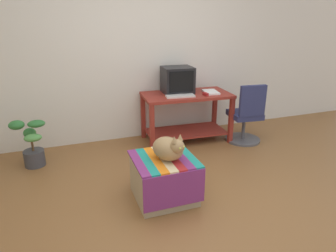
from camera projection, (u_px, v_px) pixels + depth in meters
ground_plane at (197, 205)px, 3.02m from camera, size 14.00×14.00×0.00m
back_wall at (141, 51)px, 4.39m from camera, size 8.00×0.10×2.60m
desk at (186, 109)px, 4.44m from camera, size 1.30×0.72×0.72m
tv_monitor at (177, 80)px, 4.37m from camera, size 0.45×0.40×0.37m
keyboard at (180, 96)px, 4.19m from camera, size 0.41×0.19×0.02m
book at (211, 92)px, 4.41m from camera, size 0.24×0.32×0.03m
ottoman_with_blanket at (164, 178)px, 3.06m from camera, size 0.61×0.62×0.45m
cat at (169, 148)px, 2.92m from camera, size 0.37×0.45×0.29m
potted_plant at (32, 145)px, 3.73m from camera, size 0.42×0.35×0.60m
office_chair at (246, 117)px, 4.41m from camera, size 0.52×0.52×0.89m
stapler at (206, 94)px, 4.26m from camera, size 0.05×0.11×0.04m
pen at (212, 91)px, 4.50m from camera, size 0.14×0.01×0.01m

